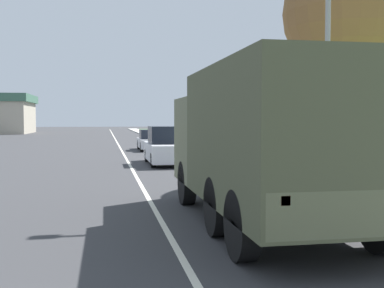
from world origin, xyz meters
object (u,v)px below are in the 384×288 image
object	(u,v)px
car_nearest_ahead	(167,147)
lamp_post	(321,21)
car_second_ahead	(152,141)
military_truck	(266,140)

from	to	relation	value
car_nearest_ahead	lamp_post	distance (m)	11.11
car_nearest_ahead	car_second_ahead	size ratio (longest dim) A/B	1.07
military_truck	lamp_post	size ratio (longest dim) A/B	0.93
car_second_ahead	lamp_post	size ratio (longest dim) A/B	0.56
car_second_ahead	lamp_post	world-z (taller)	lamp_post
lamp_post	car_second_ahead	bearing A→B (deg)	97.29
military_truck	lamp_post	distance (m)	5.05
car_nearest_ahead	lamp_post	size ratio (longest dim) A/B	0.59
car_nearest_ahead	car_second_ahead	xyz separation A→B (m)	(0.28, 10.03, -0.15)
car_second_ahead	lamp_post	distance (m)	20.60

